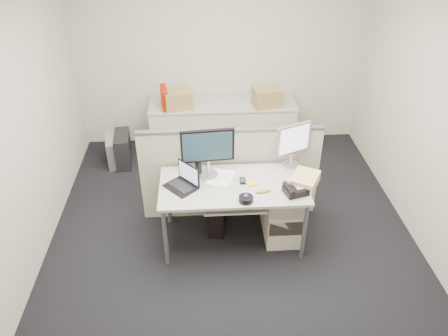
{
  "coord_description": "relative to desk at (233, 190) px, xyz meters",
  "views": [
    {
      "loc": [
        -0.31,
        -3.59,
        3.32
      ],
      "look_at": [
        -0.09,
        0.15,
        0.84
      ],
      "focal_mm": 35.0,
      "sensor_mm": 36.0,
      "label": 1
    }
  ],
  "objects": [
    {
      "name": "cubicle_partition",
      "position": [
        0.0,
        0.45,
        -0.11
      ],
      "size": [
        2.0,
        0.06,
        1.1
      ],
      "primitive_type": "cube",
      "color": "beige",
      "rests_on": "floor"
    },
    {
      "name": "keyboard",
      "position": [
        -0.05,
        -0.14,
        -0.02
      ],
      "size": [
        0.52,
        0.34,
        0.03
      ],
      "primitive_type": "cube",
      "rotation": [
        0.0,
        0.0,
        -0.36
      ],
      "color": "black",
      "rests_on": "keyboard_tray"
    },
    {
      "name": "paper_stack",
      "position": [
        -0.12,
        0.12,
        0.07
      ],
      "size": [
        0.34,
        0.38,
        0.01
      ],
      "primitive_type": "cube",
      "rotation": [
        0.0,
        0.0,
        -0.35
      ],
      "color": "white",
      "rests_on": "desk"
    },
    {
      "name": "desk_phone",
      "position": [
        0.6,
        -0.18,
        0.1
      ],
      "size": [
        0.26,
        0.23,
        0.07
      ],
      "primitive_type": "cube",
      "rotation": [
        0.0,
        0.0,
        0.28
      ],
      "color": "black",
      "rests_on": "desk"
    },
    {
      "name": "cardboard_box_left",
      "position": [
        -0.6,
        1.81,
        0.19
      ],
      "size": [
        0.41,
        0.34,
        0.27
      ],
      "primitive_type": "cube",
      "rotation": [
        0.0,
        0.0,
        0.22
      ],
      "color": "tan",
      "rests_on": "back_counter"
    },
    {
      "name": "pc_tower_spare_silver",
      "position": [
        -1.52,
        1.63,
        -0.47
      ],
      "size": [
        0.24,
        0.44,
        0.39
      ],
      "primitive_type": "cube",
      "rotation": [
        0.0,
        0.0,
        0.18
      ],
      "color": "#B7B7BC",
      "rests_on": "floor"
    },
    {
      "name": "desk",
      "position": [
        0.0,
        0.0,
        0.0
      ],
      "size": [
        1.5,
        0.75,
        0.73
      ],
      "color": "#AEABA2",
      "rests_on": "floor"
    },
    {
      "name": "cardboard_box_right",
      "position": [
        0.6,
        1.81,
        0.19
      ],
      "size": [
        0.42,
        0.35,
        0.27
      ],
      "primitive_type": "cube",
      "rotation": [
        0.0,
        0.0,
        0.17
      ],
      "color": "tan",
      "rests_on": "back_counter"
    },
    {
      "name": "sticky_pad",
      "position": [
        0.18,
        0.0,
        0.07
      ],
      "size": [
        0.11,
        0.11,
        0.01
      ],
      "primitive_type": "cube",
      "rotation": [
        0.0,
        0.0,
        0.42
      ],
      "color": "yellow",
      "rests_on": "desk"
    },
    {
      "name": "floor",
      "position": [
        0.0,
        0.0,
        -0.67
      ],
      "size": [
        4.0,
        4.5,
        0.01
      ],
      "primitive_type": "cube",
      "color": "black",
      "rests_on": "ground"
    },
    {
      "name": "pc_tower_desk",
      "position": [
        -0.15,
        0.2,
        -0.47
      ],
      "size": [
        0.23,
        0.43,
        0.38
      ],
      "primitive_type": "cube",
      "rotation": [
        0.0,
        0.0,
        -0.18
      ],
      "color": "black",
      "rests_on": "floor"
    },
    {
      "name": "travel_mug",
      "position": [
        -0.35,
        0.22,
        0.14
      ],
      "size": [
        0.09,
        0.09,
        0.15
      ],
      "primitive_type": "cylinder",
      "rotation": [
        0.0,
        0.0,
        -0.34
      ],
      "color": "black",
      "rests_on": "desk"
    },
    {
      "name": "wall_back",
      "position": [
        0.0,
        2.25,
        0.69
      ],
      "size": [
        4.0,
        0.02,
        2.7
      ],
      "primitive_type": "cube",
      "color": "beige",
      "rests_on": "ground"
    },
    {
      "name": "laptop",
      "position": [
        -0.53,
        -0.02,
        0.18
      ],
      "size": [
        0.38,
        0.38,
        0.23
      ],
      "primitive_type": "cube",
      "rotation": [
        0.0,
        0.0,
        -0.84
      ],
      "color": "black",
      "rests_on": "desk"
    },
    {
      "name": "banana",
      "position": [
        0.28,
        -0.15,
        0.08
      ],
      "size": [
        0.17,
        0.07,
        0.04
      ],
      "primitive_type": "ellipsoid",
      "rotation": [
        0.0,
        0.0,
        0.21
      ],
      "color": "gold",
      "rests_on": "desk"
    },
    {
      "name": "manila_folders",
      "position": [
        0.72,
        -0.05,
        0.12
      ],
      "size": [
        0.36,
        0.39,
        0.12
      ],
      "primitive_type": "cube",
      "rotation": [
        0.0,
        0.0,
        -0.5
      ],
      "color": "#E4D67A",
      "rests_on": "desk"
    },
    {
      "name": "keyboard_tray",
      "position": [
        0.0,
        -0.18,
        -0.04
      ],
      "size": [
        0.62,
        0.32,
        0.02
      ],
      "primitive_type": "cube",
      "color": "#AEABA2",
      "rests_on": "desk"
    },
    {
      "name": "wall_left",
      "position": [
        -2.0,
        0.0,
        0.69
      ],
      "size": [
        0.02,
        4.5,
        2.7
      ],
      "primitive_type": "cube",
      "color": "beige",
      "rests_on": "ground"
    },
    {
      "name": "red_binder",
      "position": [
        -0.79,
        1.83,
        0.21
      ],
      "size": [
        0.12,
        0.33,
        0.3
      ],
      "primitive_type": "cube",
      "rotation": [
        0.0,
        0.0,
        0.15
      ],
      "color": "#A01800",
      "rests_on": "back_counter"
    },
    {
      "name": "trackball",
      "position": [
        0.1,
        -0.28,
        0.09
      ],
      "size": [
        0.18,
        0.18,
        0.05
      ],
      "primitive_type": "cylinder",
      "rotation": [
        0.0,
        0.0,
        0.4
      ],
      "color": "black",
      "rests_on": "desk"
    },
    {
      "name": "pc_tower_spare_dark",
      "position": [
        -1.39,
        1.63,
        -0.44
      ],
      "size": [
        0.23,
        0.49,
        0.45
      ],
      "primitive_type": "cube",
      "rotation": [
        0.0,
        0.0,
        0.08
      ],
      "color": "black",
      "rests_on": "floor"
    },
    {
      "name": "monitor_small",
      "position": [
        0.65,
        0.32,
        0.31
      ],
      "size": [
        0.45,
        0.35,
        0.49
      ],
      "primitive_type": "cube",
      "rotation": [
        0.0,
        0.0,
        0.41
      ],
      "color": "#B7B7BC",
      "rests_on": "desk"
    },
    {
      "name": "drawer_pedestal",
      "position": [
        0.55,
        0.05,
        -0.34
      ],
      "size": [
        0.4,
        0.55,
        0.65
      ],
      "primitive_type": "cube",
      "color": "beige",
      "rests_on": "floor"
    },
    {
      "name": "wall_right",
      "position": [
        2.0,
        0.0,
        0.69
      ],
      "size": [
        0.02,
        4.5,
        2.7
      ],
      "primitive_type": "cube",
      "color": "beige",
      "rests_on": "ground"
    },
    {
      "name": "back_counter",
      "position": [
        0.0,
        1.93,
        -0.3
      ],
      "size": [
        2.0,
        0.6,
        0.72
      ],
      "primitive_type": "cube",
      "color": "beige",
      "rests_on": "floor"
    },
    {
      "name": "monitor_main",
      "position": [
        -0.25,
        0.18,
        0.34
      ],
      "size": [
        0.56,
        0.25,
        0.54
      ],
      "primitive_type": "cube",
      "rotation": [
        0.0,
        0.0,
        0.09
      ],
      "color": "black",
      "rests_on": "desk"
    },
    {
      "name": "cellphone",
      "position": [
        0.1,
        0.05,
        0.07
      ],
      "size": [
        0.07,
        0.12,
        0.02
      ],
      "primitive_type": "cube",
      "rotation": [
        0.0,
        0.0,
        -0.06
      ],
      "color": "black",
      "rests_on": "desk"
    }
  ]
}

